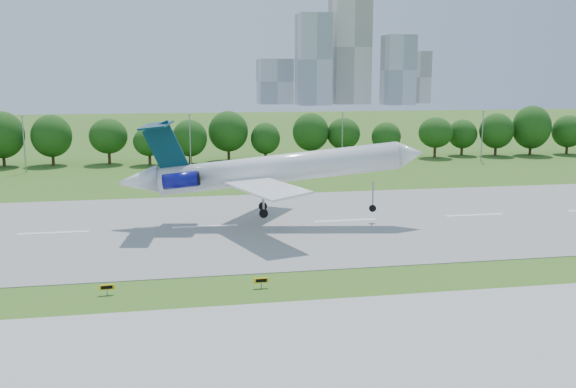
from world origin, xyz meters
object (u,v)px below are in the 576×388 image
(airliner, at_px, (264,169))
(taxi_sign_left, at_px, (107,287))
(service_vehicle_b, at_px, (210,164))
(service_vehicle_a, at_px, (201,171))

(airliner, bearing_deg, taxi_sign_left, -118.63)
(airliner, height_order, service_vehicle_b, airliner)
(airliner, distance_m, taxi_sign_left, 33.44)
(taxi_sign_left, relative_size, service_vehicle_b, 0.44)
(airliner, xyz_separation_m, service_vehicle_b, (-3.75, 59.00, -7.28))
(taxi_sign_left, height_order, service_vehicle_b, service_vehicle_b)
(airliner, relative_size, service_vehicle_a, 11.19)
(airliner, bearing_deg, service_vehicle_b, 100.66)
(taxi_sign_left, bearing_deg, service_vehicle_b, 75.73)
(service_vehicle_a, bearing_deg, service_vehicle_b, -27.00)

